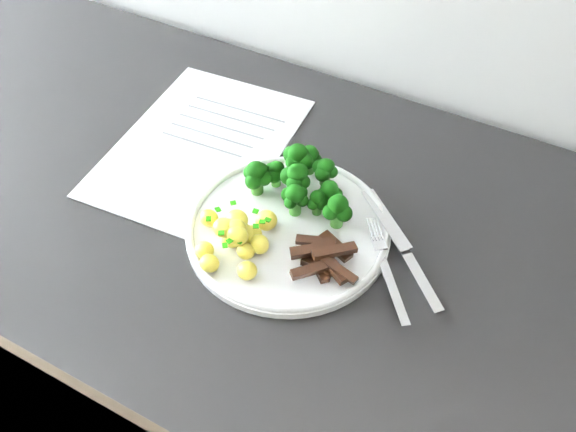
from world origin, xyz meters
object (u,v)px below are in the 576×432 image
Objects in this scene: recipe_paper at (201,146)px; knife at (410,262)px; fork at (388,273)px; beef_strips at (324,258)px; broccoli at (300,179)px; counter at (259,370)px; plate at (288,228)px; potatoes at (238,236)px.

knife is (0.34, -0.06, 0.01)m from recipe_paper.
fork reaches higher than knife.
beef_strips is 0.10m from knife.
counter is at bearing -143.68° from broccoli.
plate is 0.15m from knife.
knife is at bearing -10.05° from recipe_paper.
counter is at bearing 162.05° from beef_strips.
beef_strips is at bearing -48.26° from broccoli.
beef_strips is (0.25, -0.11, 0.02)m from recipe_paper.
broccoli reaches higher than potatoes.
potatoes reaches higher than recipe_paper.
plate is 2.70× the size of beef_strips.
counter is 0.51m from knife.
recipe_paper is at bearing 163.73° from fork.
fork is (0.32, -0.09, 0.02)m from recipe_paper.
potatoes reaches higher than counter.
plate is at bearing -78.30° from broccoli.
fork reaches higher than recipe_paper.
fork is (0.15, -0.07, -0.02)m from broccoli.
broccoli is 0.11m from beef_strips.
broccoli is 0.16m from fork.
beef_strips reaches higher than knife.
broccoli is at bearing 75.20° from potatoes.
broccoli is at bearing 101.70° from plate.
fork is at bearing -5.48° from plate.
recipe_paper is 0.18m from broccoli.
broccoli is at bearing 155.65° from fork.
beef_strips is at bearing -24.84° from plate.
beef_strips is (0.06, -0.03, 0.01)m from plate.
fork is at bearing 12.18° from beef_strips.
broccoli reaches higher than recipe_paper.
plate is 0.07m from beef_strips.
broccoli is at bearing 131.74° from beef_strips.
broccoli is at bearing 36.32° from counter.
recipe_paper is 0.34m from fork.
beef_strips is 0.08m from fork.
plate reaches higher than counter.
potatoes is (-0.04, -0.05, 0.02)m from plate.
counter is at bearing -177.89° from knife.
counter is 25.47× the size of beef_strips.
knife reaches higher than plate.
potatoes is 0.73× the size of knife.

